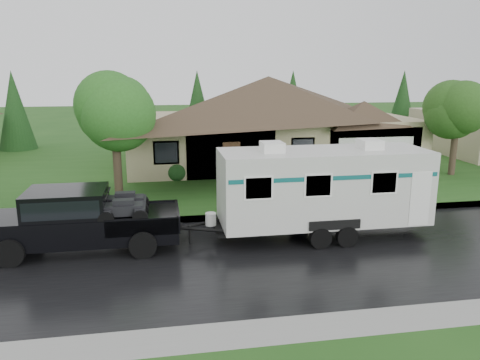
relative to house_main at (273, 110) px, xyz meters
name	(u,v)px	position (x,y,z in m)	size (l,w,h in m)	color
ground	(299,233)	(-2.29, -13.84, -3.59)	(140.00, 140.00, 0.00)	#214E18
road	(316,252)	(-2.29, -15.84, -3.59)	(140.00, 8.00, 0.01)	black
curb	(284,214)	(-2.29, -11.59, -3.52)	(140.00, 0.50, 0.15)	gray
lawn	(236,160)	(-2.29, 1.16, -3.52)	(140.00, 26.00, 0.15)	#214E18
house_main	(273,110)	(0.00, 0.00, 0.00)	(19.44, 10.80, 6.90)	tan
tree_left_green	(114,111)	(-9.52, -7.50, 0.69)	(3.60, 3.60, 5.95)	#382B1E
tree_right_green	(458,112)	(9.40, -5.94, 0.21)	(3.18, 3.18, 5.26)	#382B1E
shrub_row	(286,167)	(-0.29, -4.54, -2.94)	(13.60, 1.00, 1.00)	#143814
pickup_truck	(78,218)	(-10.35, -14.19, -2.42)	(6.57, 2.50, 2.19)	black
travel_trailer	(323,186)	(-1.53, -14.19, -1.66)	(8.11, 2.85, 3.64)	silver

